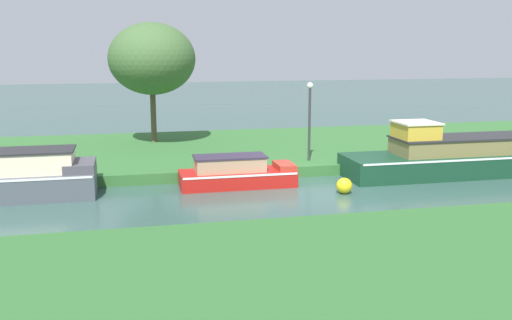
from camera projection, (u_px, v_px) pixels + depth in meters
ground_plane at (312, 191)px, 19.34m from camera, size 120.00×120.00×0.00m
riverbank_far at (264, 149)px, 25.99m from camera, size 72.00×10.00×0.40m
riverbank_near at (463, 297)px, 10.69m from camera, size 72.00×10.00×0.40m
slate_barge at (29, 177)px, 18.38m from camera, size 4.43×1.94×1.56m
forest_narrowboat at (468, 156)px, 21.78m from camera, size 9.73×2.27×2.07m
red_cruiser at (237, 173)px, 19.88m from camera, size 4.00×1.43×1.10m
willow_tree_left at (152, 59)px, 25.57m from camera, size 3.87×4.48×5.44m
lamp_post at (310, 112)px, 22.02m from camera, size 0.24×0.24×3.04m
mooring_post_near at (59, 165)px, 19.58m from camera, size 0.14×0.14×0.82m
channel_buoy at (344, 186)px, 18.93m from camera, size 0.53×0.53×0.53m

